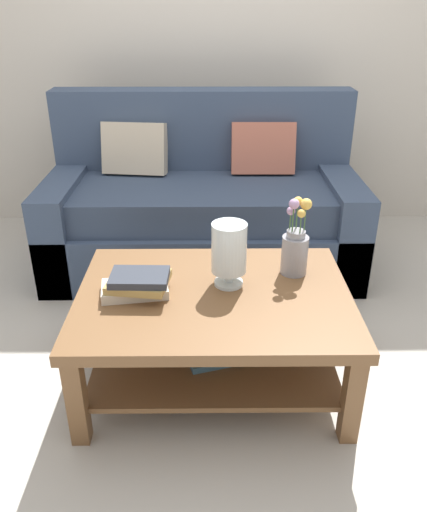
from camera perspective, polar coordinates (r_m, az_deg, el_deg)
name	(u,v)px	position (r m, az deg, el deg)	size (l,w,h in m)	color
ground_plane	(226,332)	(2.74, 1.34, -8.45)	(10.00, 10.00, 0.00)	#B7B2A8
back_wall	(220,34)	(3.89, 0.78, 23.42)	(6.40, 0.12, 2.70)	beige
couch	(203,209)	(3.31, -1.18, 5.24)	(1.91, 0.90, 1.06)	#384760
coffee_table	(214,318)	(2.26, 0.06, -6.89)	(1.16, 0.86, 0.45)	brown
book_stack_main	(137,283)	(2.18, -8.43, -3.03)	(0.30, 0.24, 0.11)	beige
glass_hurricane_vase	(229,250)	(2.18, 1.73, 0.65)	(0.15, 0.15, 0.29)	silver
flower_pitcher	(295,247)	(2.32, 9.03, 0.94)	(0.12, 0.12, 0.36)	gray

